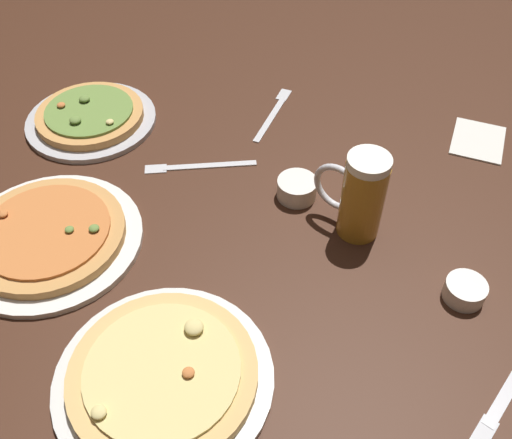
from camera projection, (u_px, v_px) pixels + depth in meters
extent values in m
cube|color=#3D2114|center=(256.00, 232.00, 1.08)|extent=(2.40, 2.40, 0.03)
cylinder|color=silver|center=(49.00, 240.00, 1.04)|extent=(0.33, 0.33, 0.01)
cylinder|color=tan|center=(47.00, 234.00, 1.03)|extent=(0.28, 0.28, 0.02)
cylinder|color=#C67038|center=(45.00, 230.00, 1.02)|extent=(0.23, 0.23, 0.01)
ellipsoid|color=#C67038|center=(3.00, 214.00, 1.04)|extent=(0.02, 0.02, 0.01)
ellipsoid|color=olive|center=(94.00, 228.00, 1.01)|extent=(0.02, 0.02, 0.01)
ellipsoid|color=olive|center=(69.00, 229.00, 1.01)|extent=(0.02, 0.02, 0.01)
cylinder|color=#B2B2B7|center=(91.00, 120.00, 1.28)|extent=(0.28, 0.28, 0.01)
cylinder|color=tan|center=(90.00, 115.00, 1.27)|extent=(0.23, 0.23, 0.02)
cylinder|color=olive|center=(89.00, 110.00, 1.26)|extent=(0.19, 0.19, 0.01)
ellipsoid|color=#DBC67A|center=(110.00, 122.00, 1.22)|extent=(0.02, 0.02, 0.01)
ellipsoid|color=olive|center=(84.00, 99.00, 1.28)|extent=(0.02, 0.02, 0.01)
ellipsoid|color=#C67038|center=(61.00, 105.00, 1.26)|extent=(0.02, 0.02, 0.01)
ellipsoid|color=olive|center=(75.00, 120.00, 1.22)|extent=(0.02, 0.02, 0.01)
cylinder|color=silver|center=(164.00, 379.00, 0.85)|extent=(0.32, 0.32, 0.01)
cylinder|color=tan|center=(163.00, 374.00, 0.84)|extent=(0.28, 0.28, 0.02)
cylinder|color=#DBC67A|center=(162.00, 370.00, 0.83)|extent=(0.23, 0.23, 0.01)
ellipsoid|color=#C67038|center=(188.00, 373.00, 0.82)|extent=(0.02, 0.02, 0.01)
ellipsoid|color=#DBC67A|center=(194.00, 327.00, 0.87)|extent=(0.03, 0.03, 0.01)
ellipsoid|color=#DBC67A|center=(99.00, 412.00, 0.78)|extent=(0.02, 0.02, 0.01)
cylinder|color=#B27A23|center=(362.00, 199.00, 1.01)|extent=(0.08, 0.08, 0.15)
cylinder|color=white|center=(369.00, 162.00, 0.95)|extent=(0.07, 0.07, 0.02)
torus|color=silver|center=(338.00, 188.00, 1.03)|extent=(0.09, 0.06, 0.10)
cylinder|color=silver|center=(297.00, 188.00, 1.11)|extent=(0.08, 0.08, 0.04)
cylinder|color=silver|center=(465.00, 291.00, 0.95)|extent=(0.07, 0.07, 0.03)
cube|color=silver|center=(478.00, 140.00, 1.24)|extent=(0.14, 0.16, 0.01)
cube|color=silver|center=(268.00, 119.00, 1.29)|extent=(0.06, 0.17, 0.01)
cube|color=silver|center=(284.00, 94.00, 1.36)|extent=(0.04, 0.05, 0.00)
cube|color=silver|center=(512.00, 384.00, 0.85)|extent=(0.11, 0.15, 0.01)
cube|color=silver|center=(483.00, 434.00, 0.80)|extent=(0.05, 0.06, 0.00)
cube|color=silver|center=(210.00, 165.00, 1.18)|extent=(0.19, 0.05, 0.01)
cube|color=silver|center=(156.00, 168.00, 1.18)|extent=(0.05, 0.03, 0.00)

